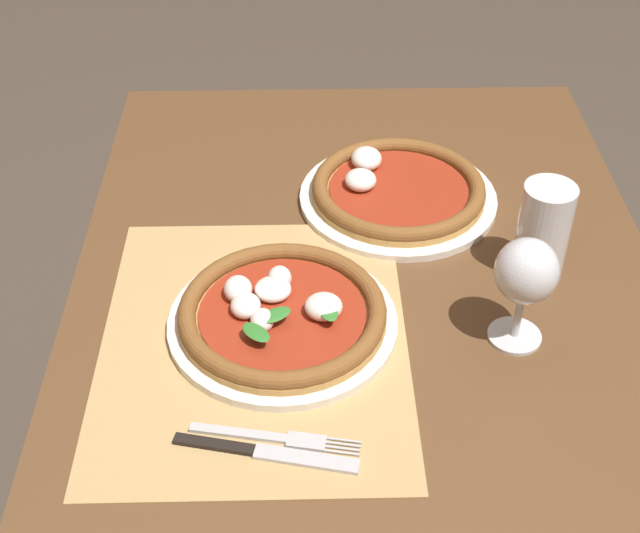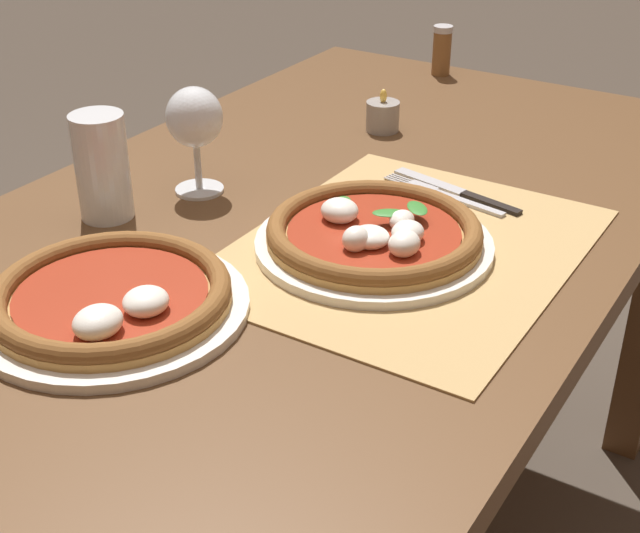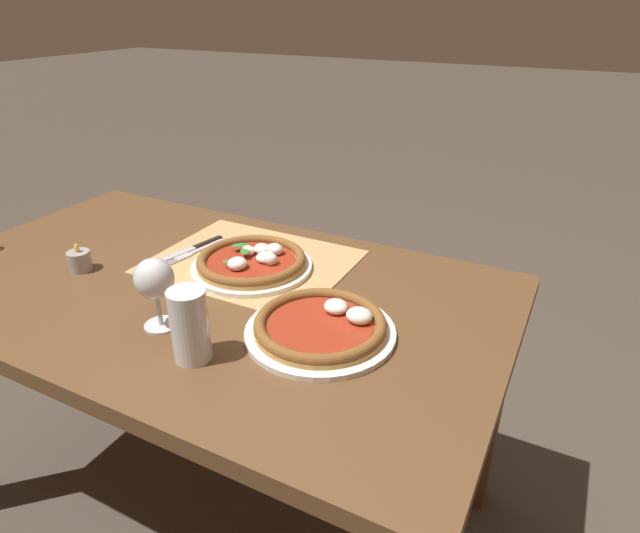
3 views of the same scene
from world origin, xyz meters
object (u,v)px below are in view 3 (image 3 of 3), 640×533
at_px(wine_glass, 154,282).
at_px(knife, 190,249).
at_px(votive_candle, 80,261).
at_px(pint_glass, 190,326).
at_px(pizza_near, 252,262).
at_px(fork, 194,252).
at_px(pizza_far, 321,326).

relative_size(wine_glass, knife, 0.73).
height_order(knife, votive_candle, votive_candle).
distance_m(pint_glass, votive_candle, 0.52).
xyz_separation_m(pizza_near, wine_glass, (0.03, 0.30, 0.08)).
distance_m(wine_glass, fork, 0.36).
height_order(pizza_far, votive_candle, votive_candle).
height_order(wine_glass, knife, wine_glass).
xyz_separation_m(fork, knife, (0.02, -0.01, 0.00)).
height_order(wine_glass, fork, wine_glass).
xyz_separation_m(wine_glass, knife, (0.19, -0.32, -0.10)).
bearing_deg(pizza_near, votive_candle, 27.10).
relative_size(pizza_near, fork, 1.51).
distance_m(pizza_far, knife, 0.53).
bearing_deg(pint_glass, pizza_near, -73.72).
xyz_separation_m(wine_glass, pint_glass, (-0.13, 0.05, -0.04)).
distance_m(pizza_near, fork, 0.19).
bearing_deg(pizza_far, wine_glass, 22.14).
distance_m(pizza_near, knife, 0.21).
xyz_separation_m(pizza_far, fork, (0.48, -0.18, -0.01)).
bearing_deg(votive_candle, pizza_far, -178.22).
relative_size(pizza_near, knife, 1.41).
height_order(pizza_far, fork, pizza_far).
height_order(wine_glass, votive_candle, wine_glass).
bearing_deg(knife, pizza_near, 175.57).
bearing_deg(pint_glass, fork, -50.84).
bearing_deg(knife, wine_glass, 120.28).
xyz_separation_m(pizza_near, pint_glass, (-0.10, 0.36, 0.05)).
relative_size(pizza_far, votive_candle, 4.28).
xyz_separation_m(pizza_near, pizza_far, (-0.28, 0.18, -0.00)).
bearing_deg(knife, pint_glass, 130.29).
relative_size(pizza_far, fork, 1.54).
height_order(pizza_far, pint_glass, pint_glass).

